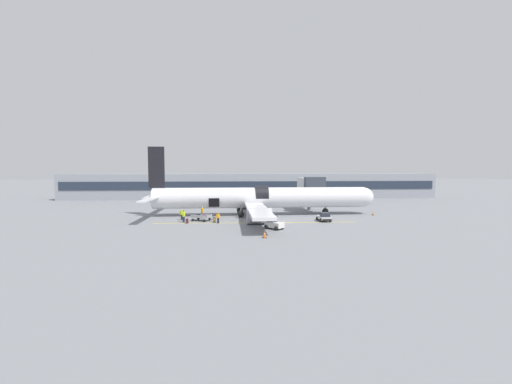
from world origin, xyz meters
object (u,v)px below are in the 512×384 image
baggage_tug_lead (324,217)px  suitcase_on_tarmac_spare (214,220)px  ground_crew_driver (182,214)px  baggage_cart_loading (201,217)px  ground_crew_loader_b (202,212)px  suitcase_on_tarmac_upright (187,221)px  baggage_tug_mid (274,224)px  ground_crew_supervisor (184,216)px  airplane (258,198)px  ground_crew_loader_a (218,217)px

baggage_tug_lead → suitcase_on_tarmac_spare: bearing=178.4°
baggage_tug_lead → ground_crew_driver: 21.42m
baggage_cart_loading → ground_crew_driver: bearing=159.5°
ground_crew_loader_b → suitcase_on_tarmac_upright: bearing=-110.4°
baggage_tug_mid → suitcase_on_tarmac_spare: (-7.81, 6.00, -0.36)m
ground_crew_supervisor → suitcase_on_tarmac_spare: (4.43, -0.29, -0.64)m
ground_crew_loader_b → suitcase_on_tarmac_upright: 5.12m
ground_crew_loader_b → ground_crew_driver: size_ratio=1.10×
ground_crew_driver → airplane: bearing=19.3°
baggage_tug_lead → ground_crew_loader_a: size_ratio=1.77×
airplane → ground_crew_supervisor: airplane is taller
baggage_tug_mid → ground_crew_driver: 15.50m
suitcase_on_tarmac_upright → ground_crew_supervisor: bearing=121.9°
baggage_tug_mid → baggage_cart_loading: bearing=142.6°
ground_crew_loader_b → airplane: bearing=16.9°
ground_crew_loader_b → suitcase_on_tarmac_spare: 4.62m
ground_crew_loader_a → suitcase_on_tarmac_upright: size_ratio=2.21×
suitcase_on_tarmac_upright → suitcase_on_tarmac_spare: suitcase_on_tarmac_spare is taller
baggage_tug_lead → ground_crew_loader_a: 15.58m
airplane → ground_crew_loader_b: airplane is taller
suitcase_on_tarmac_spare → ground_crew_driver: bearing=152.5°
airplane → baggage_cart_loading: (-8.99, -5.35, -2.30)m
airplane → baggage_cart_loading: 10.71m
ground_crew_driver → suitcase_on_tarmac_spare: bearing=-27.5°
baggage_tug_mid → baggage_cart_loading: 12.35m
baggage_cart_loading → ground_crew_loader_b: (-0.06, 2.59, 0.43)m
ground_crew_loader_a → baggage_tug_lead: bearing=1.3°
suitcase_on_tarmac_upright → baggage_cart_loading: bearing=49.8°
ground_crew_loader_a → airplane: bearing=50.0°
baggage_tug_mid → suitcase_on_tarmac_upright: bearing=155.4°
baggage_cart_loading → ground_crew_driver: (-3.06, 1.14, 0.34)m
baggage_tug_mid → suitcase_on_tarmac_upright: size_ratio=3.65×
baggage_tug_lead → baggage_cart_loading: baggage_tug_lead is taller
ground_crew_supervisor → suitcase_on_tarmac_upright: ground_crew_supervisor is taller
baggage_cart_loading → ground_crew_loader_a: 3.46m
ground_crew_driver → suitcase_on_tarmac_spare: (5.06, -2.63, -0.55)m
ground_crew_loader_a → suitcase_on_tarmac_upright: 4.42m
ground_crew_loader_a → suitcase_on_tarmac_upright: ground_crew_loader_a is taller
airplane → baggage_cart_loading: size_ratio=10.65×
baggage_tug_lead → suitcase_on_tarmac_upright: bearing=-179.4°
ground_crew_driver → baggage_tug_lead: bearing=-8.3°
ground_crew_driver → suitcase_on_tarmac_upright: ground_crew_driver is taller
ground_crew_driver → suitcase_on_tarmac_upright: size_ratio=2.36×
baggage_tug_lead → suitcase_on_tarmac_spare: size_ratio=3.71×
airplane → baggage_tug_mid: airplane is taller
baggage_cart_loading → ground_crew_supervisor: 2.74m
airplane → ground_crew_driver: size_ratio=23.76×
baggage_tug_lead → ground_crew_supervisor: ground_crew_supervisor is taller
suitcase_on_tarmac_upright → baggage_tug_mid: bearing=-24.6°
ground_crew_supervisor → suitcase_on_tarmac_spare: size_ratio=2.46×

